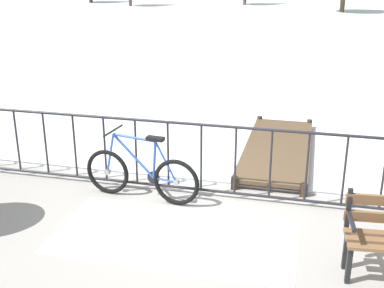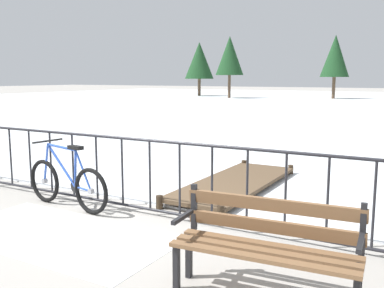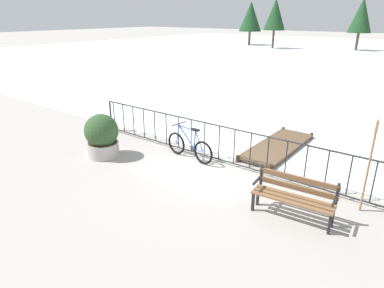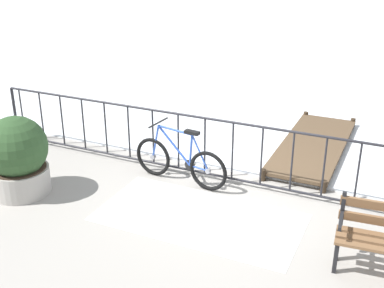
{
  "view_description": "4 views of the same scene",
  "coord_description": "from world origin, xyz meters",
  "views": [
    {
      "loc": [
        1.43,
        -6.26,
        3.09
      ],
      "look_at": [
        -0.17,
        0.15,
        0.7
      ],
      "focal_mm": 46.42,
      "sensor_mm": 36.0,
      "label": 1
    },
    {
      "loc": [
        3.9,
        -4.83,
        1.9
      ],
      "look_at": [
        0.95,
        0.35,
        0.99
      ],
      "focal_mm": 40.99,
      "sensor_mm": 36.0,
      "label": 2
    },
    {
      "loc": [
        4.62,
        -7.28,
        3.84
      ],
      "look_at": [
        -0.58,
        -0.46,
        0.54
      ],
      "focal_mm": 31.52,
      "sensor_mm": 36.0,
      "label": 3
    },
    {
      "loc": [
        2.43,
        -6.79,
        3.72
      ],
      "look_at": [
        -0.75,
        0.09,
        0.52
      ],
      "focal_mm": 46.25,
      "sensor_mm": 36.0,
      "label": 4
    }
  ],
  "objects": [
    {
      "name": "bicycle_near_railing",
      "position": [
        -0.77,
        -0.32,
        0.37
      ],
      "size": [
        1.71,
        0.52,
        0.97
      ],
      "color": "black",
      "rests_on": "ground"
    },
    {
      "name": "snow_patch",
      "position": [
        -0.04,
        -1.2,
        0.0
      ],
      "size": [
        2.91,
        1.48,
        0.01
      ],
      "primitive_type": "cube",
      "color": "white",
      "rests_on": "ground"
    },
    {
      "name": "railing_fence",
      "position": [
        -0.0,
        0.0,
        0.56
      ],
      "size": [
        9.06,
        0.06,
        1.07
      ],
      "color": "#232328",
      "rests_on": "ground"
    },
    {
      "name": "frozen_pond",
      "position": [
        0.0,
        28.4,
        0.01
      ],
      "size": [
        80.0,
        56.0,
        0.03
      ],
      "primitive_type": "cube",
      "color": "white",
      "rests_on": "ground"
    },
    {
      "name": "ground_plane",
      "position": [
        0.0,
        0.0,
        0.0
      ],
      "size": [
        160.0,
        160.0,
        0.0
      ],
      "primitive_type": "plane",
      "color": "#9E9991"
    },
    {
      "name": "wooden_dock",
      "position": [
        0.93,
        1.87,
        0.12
      ],
      "size": [
        1.1,
        3.23,
        0.2
      ],
      "color": "brown",
      "rests_on": "ground"
    }
  ]
}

